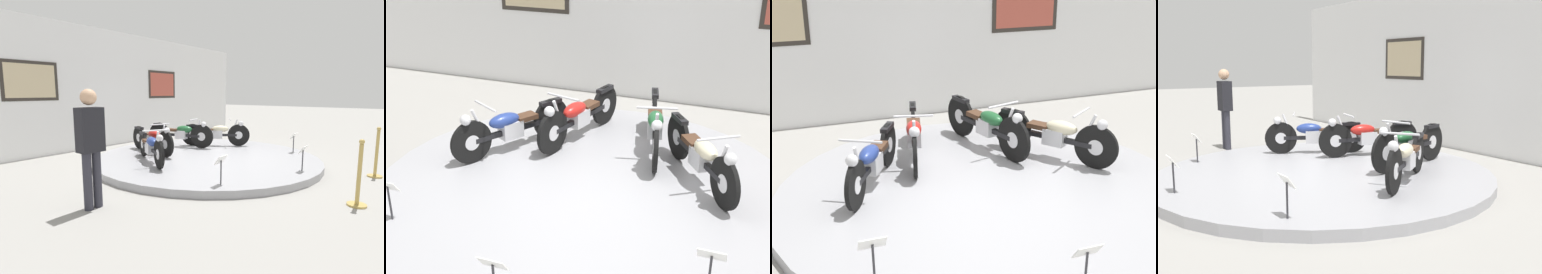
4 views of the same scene
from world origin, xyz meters
TOP-DOWN VIEW (x-y plane):
  - ground_plane at (0.00, 0.00)m, footprint 60.00×60.00m
  - display_platform at (0.00, 0.00)m, footprint 5.38×5.38m
  - back_wall at (0.00, 3.85)m, footprint 14.00×0.22m
  - motorcycle_blue at (-1.34, 0.57)m, footprint 1.01×1.73m
  - motorcycle_red at (-0.58, 1.30)m, footprint 0.65×1.93m
  - motorcycle_green at (0.58, 1.30)m, footprint 0.64×1.97m
  - motorcycle_cream at (1.34, 0.58)m, footprint 1.16×1.67m
  - info_placard_front_left at (-1.76, -1.54)m, footprint 0.26×0.11m
  - info_placard_front_centre at (0.00, -2.34)m, footprint 0.26×0.11m
  - info_placard_front_right at (1.76, -1.54)m, footprint 0.26×0.11m
  - visitor_standing at (-3.50, -0.42)m, footprint 0.36×0.23m

SIDE VIEW (x-z plane):
  - ground_plane at x=0.00m, z-range 0.00..0.00m
  - display_platform at x=0.00m, z-range 0.00..0.15m
  - info_placard_front_left at x=-1.76m, z-range 0.26..0.77m
  - info_placard_front_centre at x=0.00m, z-range 0.26..0.77m
  - info_placard_front_right at x=1.76m, z-range 0.26..0.77m
  - motorcycle_blue at x=-1.34m, z-range 0.13..0.91m
  - motorcycle_red at x=-0.58m, z-range 0.13..0.93m
  - motorcycle_cream at x=1.34m, z-range 0.14..0.93m
  - motorcycle_green at x=0.58m, z-range 0.14..0.95m
  - visitor_standing at x=-3.50m, z-range 0.12..1.88m
  - back_wall at x=0.00m, z-range 0.00..3.61m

